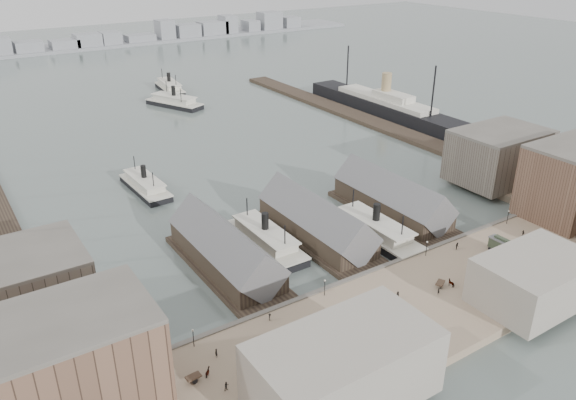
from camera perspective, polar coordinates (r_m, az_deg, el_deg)
ground at (r=134.21m, az=7.08°, el=-6.87°), size 900.00×900.00×0.00m
quay at (r=121.86m, az=13.21°, el=-10.50°), size 180.00×30.00×2.00m
seawall at (r=130.34m, az=8.58°, el=-7.42°), size 180.00×1.20×2.30m
east_wharf at (r=243.51m, az=7.72°, el=8.16°), size 10.00×180.00×1.60m
ferry_shed_west at (r=131.52m, az=-6.39°, el=-5.19°), size 14.00×42.00×12.60m
ferry_shed_center at (r=143.37m, az=2.88°, el=-2.35°), size 14.00×42.00×12.60m
ferry_shed_east at (r=158.64m, az=10.51°, el=0.05°), size 14.00×42.00×12.60m
warehouse_west_front at (r=94.76m, az=-23.01°, el=-16.25°), size 32.00×18.00×18.00m
warehouse_west_back at (r=120.57m, az=-25.85°, el=-8.45°), size 26.00×20.00×14.00m
warehouse_east_back at (r=185.67m, az=20.59°, el=4.20°), size 28.00×20.00×15.00m
street_bldg_center at (r=126.69m, az=23.80°, el=-7.43°), size 24.00×16.00×10.00m
street_bldg_west at (r=94.10m, az=5.64°, el=-16.71°), size 30.00×16.00×12.00m
lamp_post_far_w at (r=106.94m, az=-9.62°, el=-13.33°), size 0.44×0.44×3.92m
lamp_post_near_w at (r=119.07m, az=3.76°, el=-8.56°), size 0.44×0.44×3.92m
lamp_post_near_e at (r=136.81m, az=13.92°, el=-4.52°), size 0.44×0.44×3.92m
lamp_post_far_e at (r=158.30m, az=21.47°, el=-1.39°), size 0.44×0.44×3.92m
far_shore at (r=431.30m, az=-23.73°, el=14.11°), size 500.00×40.00×15.72m
ferry_docked_west at (r=140.78m, az=-2.31°, el=-3.94°), size 8.41×28.03×10.01m
ferry_docked_east at (r=146.29m, az=8.85°, el=-3.02°), size 8.72×29.07×10.38m
ferry_open_near at (r=177.29m, az=-14.32°, el=1.51°), size 8.42×25.21×8.91m
ferry_open_mid at (r=267.62m, az=-11.47°, el=9.78°), size 19.56×29.52×10.19m
ferry_open_far at (r=296.35m, az=-11.94°, el=11.19°), size 11.51×28.81×10.02m
ocean_steamer at (r=253.49m, az=9.84°, el=9.43°), size 12.51×91.39×18.28m
tram at (r=143.11m, az=21.38°, el=-4.66°), size 2.66×9.63×3.41m
horse_cart_left at (r=101.63m, az=-8.55°, el=-17.05°), size 4.70×1.67×1.61m
horse_cart_center at (r=110.71m, az=5.08°, el=-12.76°), size 4.99×2.26×1.60m
horse_cart_right at (r=127.60m, az=16.01°, el=-8.11°), size 4.75×3.43×1.55m
pedestrian_0 at (r=105.24m, az=-7.30°, el=-15.17°), size 0.52×0.68×1.78m
pedestrian_1 at (r=98.89m, az=-6.25°, el=-18.28°), size 0.91×0.74×1.73m
pedestrian_2 at (r=112.95m, az=-1.86°, el=-11.80°), size 1.03×1.18×1.58m
pedestrian_3 at (r=106.79m, az=8.34°, el=-14.55°), size 0.81×1.13×1.78m
pedestrian_4 at (r=121.26m, az=11.10°, el=-9.43°), size 0.58×0.83×1.61m
pedestrian_5 at (r=124.39m, az=15.04°, el=-8.91°), size 0.63×0.48×1.61m
pedestrian_6 at (r=142.44m, az=16.82°, el=-4.48°), size 1.09×1.09×1.79m
pedestrian_7 at (r=139.56m, az=23.93°, el=-6.36°), size 0.72×1.13×1.67m
pedestrian_8 at (r=154.20m, az=22.77°, el=-3.11°), size 0.62×1.05×1.67m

